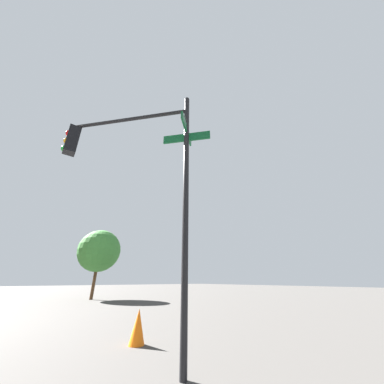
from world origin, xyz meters
The scene contains 3 objects.
traffic_signal_near centered at (-5.60, -5.56, 4.01)m, with size 2.88×2.70×5.61m.
street_tree centered at (8.65, -8.46, 3.58)m, with size 3.31×3.31×5.24m.
traffic_cone centered at (-4.54, -6.68, 0.36)m, with size 0.36×0.36×0.73m, color orange.
Camera 1 is at (-9.80, -4.38, 1.36)m, focal length 19.02 mm.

